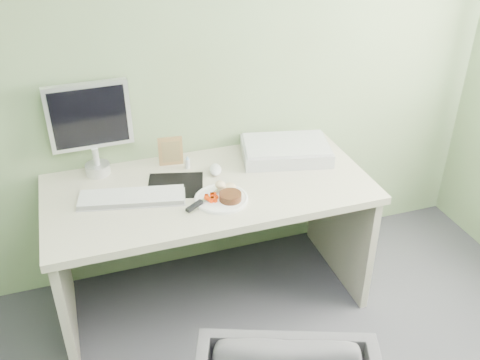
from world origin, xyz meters
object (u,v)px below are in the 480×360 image
object	(u,v)px
plate	(221,199)
desk	(210,216)
scanner	(286,151)
monitor	(91,124)

from	to	relation	value
plate	desk	bearing A→B (deg)	98.31
desk	scanner	xyz separation A→B (m)	(0.47, 0.16, 0.22)
desk	plate	world-z (taller)	plate
scanner	monitor	distance (m)	1.02
monitor	desk	bearing A→B (deg)	-33.38
scanner	plate	bearing A→B (deg)	-133.45
desk	plate	distance (m)	0.24
monitor	scanner	bearing A→B (deg)	-10.71
desk	monitor	size ratio (longest dim) A/B	3.33
plate	scanner	world-z (taller)	scanner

